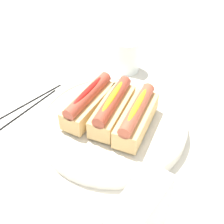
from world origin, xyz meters
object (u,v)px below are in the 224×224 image
object	(u,v)px
chopstick_near	(23,113)
serving_bowl	(112,124)
chopstick_far	(25,104)
hotdog_front	(89,102)
water_glass	(127,57)
hotdog_back	(112,109)
hotdog_side	(137,117)

from	to	relation	value
chopstick_near	serving_bowl	bearing A→B (deg)	110.32
chopstick_near	chopstick_far	distance (m)	0.03
hotdog_front	chopstick_near	bearing A→B (deg)	-81.49
serving_bowl	chopstick_far	bearing A→B (deg)	-92.50
water_glass	hotdog_front	bearing A→B (deg)	-2.12
water_glass	serving_bowl	bearing A→B (deg)	10.77
hotdog_front	hotdog_back	world-z (taller)	same
hotdog_back	water_glass	world-z (taller)	hotdog_back
water_glass	chopstick_far	world-z (taller)	water_glass
hotdog_front	chopstick_far	world-z (taller)	hotdog_front
serving_bowl	water_glass	bearing A→B (deg)	-169.23
water_glass	chopstick_near	bearing A→B (deg)	-33.09
serving_bowl	water_glass	world-z (taller)	water_glass
hotdog_back	chopstick_near	xyz separation A→B (m)	(0.02, -0.22, -0.06)
hotdog_front	water_glass	distance (m)	0.24
chopstick_far	water_glass	bearing A→B (deg)	164.59
hotdog_front	hotdog_side	world-z (taller)	same
water_glass	chopstick_near	distance (m)	0.31
chopstick_near	hotdog_side	bearing A→B (deg)	108.37
hotdog_side	chopstick_near	bearing A→B (deg)	-86.68
serving_bowl	hotdog_back	size ratio (longest dim) A/B	2.13
serving_bowl	water_glass	size ratio (longest dim) A/B	3.58
chopstick_near	chopstick_far	world-z (taller)	same
hotdog_front	water_glass	world-z (taller)	hotdog_front
serving_bowl	hotdog_front	size ratio (longest dim) A/B	2.07
hotdog_side	serving_bowl	bearing A→B (deg)	-94.41
hotdog_back	chopstick_far	world-z (taller)	hotdog_back
serving_bowl	hotdog_front	bearing A→B (deg)	-94.41
water_glass	chopstick_far	xyz separation A→B (m)	(0.23, -0.18, -0.04)
water_glass	hotdog_side	bearing A→B (deg)	22.27
hotdog_front	hotdog_back	distance (m)	0.06
hotdog_front	hotdog_side	distance (m)	0.11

